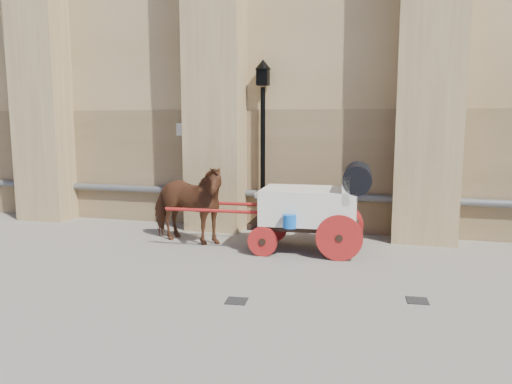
% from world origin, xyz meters
% --- Properties ---
extents(ground, '(90.00, 90.00, 0.00)m').
position_xyz_m(ground, '(0.00, 0.00, 0.00)').
color(ground, slate).
rests_on(ground, ground).
extents(horse, '(2.26, 1.39, 1.78)m').
position_xyz_m(horse, '(-1.14, 2.04, 0.89)').
color(horse, brown).
rests_on(horse, ground).
extents(carriage, '(4.33, 1.59, 1.87)m').
position_xyz_m(carriage, '(1.76, 2.09, 1.01)').
color(carriage, black).
rests_on(carriage, ground).
extents(street_lamp, '(0.39, 0.39, 4.19)m').
position_xyz_m(street_lamp, '(0.16, 3.80, 2.24)').
color(street_lamp, black).
rests_on(street_lamp, ground).
extents(drain_grate_near, '(0.35, 0.35, 0.01)m').
position_xyz_m(drain_grate_near, '(1.05, -1.16, 0.01)').
color(drain_grate_near, black).
rests_on(drain_grate_near, ground).
extents(drain_grate_far, '(0.35, 0.35, 0.01)m').
position_xyz_m(drain_grate_far, '(3.72, -0.41, 0.01)').
color(drain_grate_far, black).
rests_on(drain_grate_far, ground).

